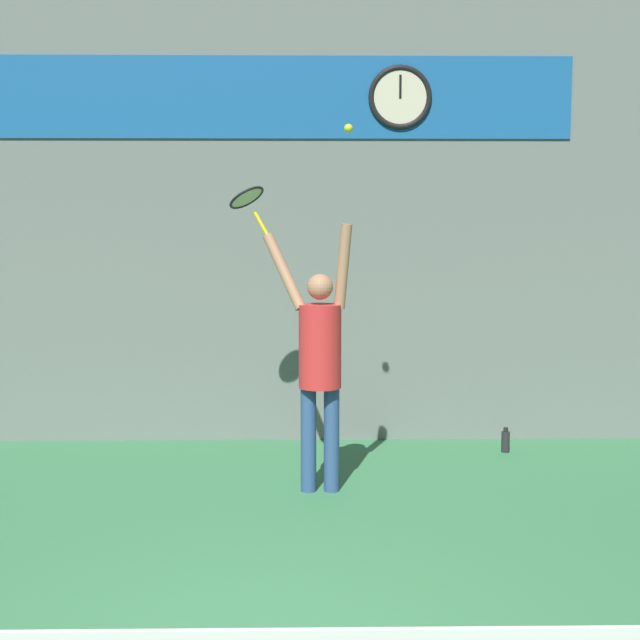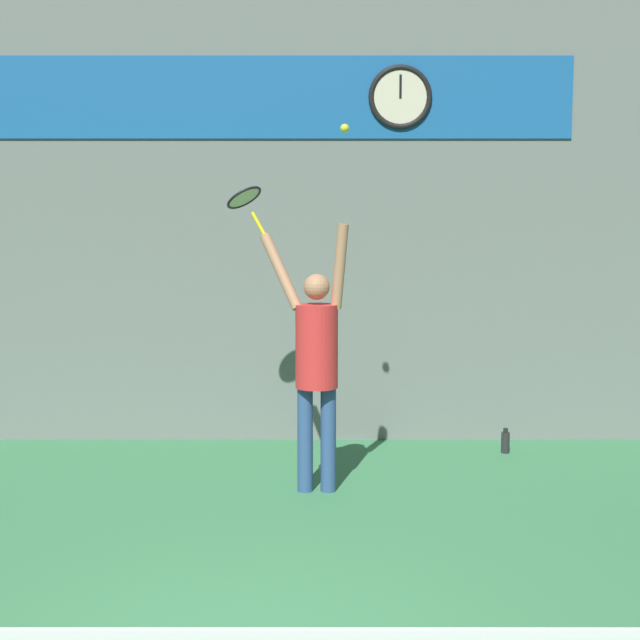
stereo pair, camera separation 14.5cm
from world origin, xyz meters
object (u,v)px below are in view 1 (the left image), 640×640
at_px(scoreboard_clock, 400,97).
at_px(tennis_ball, 348,128).
at_px(tennis_player, 319,356).
at_px(tennis_racket, 248,200).
at_px(water_bottle, 505,441).

height_order(scoreboard_clock, tennis_ball, scoreboard_clock).
relative_size(scoreboard_clock, tennis_player, 0.28).
bearing_deg(tennis_racket, tennis_ball, -28.43).
height_order(scoreboard_clock, tennis_racket, scoreboard_clock).
bearing_deg(scoreboard_clock, tennis_player, -115.75).
distance_m(tennis_ball, water_bottle, 3.57).
distance_m(tennis_player, tennis_ball, 1.86).
relative_size(tennis_racket, tennis_ball, 5.93).
bearing_deg(water_bottle, tennis_racket, -159.83).
relative_size(tennis_player, water_bottle, 9.15).
height_order(tennis_player, tennis_ball, tennis_ball).
xyz_separation_m(tennis_player, water_bottle, (1.85, 1.23, -1.04)).
bearing_deg(tennis_player, scoreboard_clock, 64.25).
bearing_deg(scoreboard_clock, tennis_ball, -108.09).
xyz_separation_m(tennis_player, tennis_ball, (0.23, -0.12, 1.84)).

